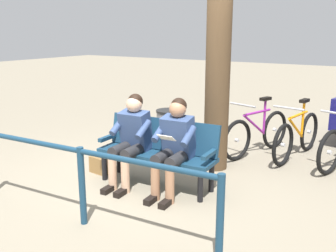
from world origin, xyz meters
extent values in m
plane|color=gray|center=(0.00, 0.00, 0.00)|extent=(40.00, 40.00, 0.00)
cube|color=navy|center=(-0.28, -0.16, 0.42)|extent=(1.62, 0.53, 0.05)
cube|color=navy|center=(-0.27, -0.35, 0.66)|extent=(1.61, 0.23, 0.42)
cube|color=navy|center=(-1.04, -0.20, 0.56)|extent=(0.08, 0.40, 0.05)
cube|color=navy|center=(0.48, -0.11, 0.56)|extent=(0.08, 0.40, 0.05)
cylinder|color=black|center=(-1.01, -0.03, 0.20)|extent=(0.07, 0.07, 0.40)
cylinder|color=black|center=(0.43, 0.05, 0.20)|extent=(0.07, 0.07, 0.40)
cylinder|color=black|center=(-0.99, -0.37, 0.20)|extent=(0.07, 0.07, 0.40)
cylinder|color=black|center=(0.45, -0.29, 0.20)|extent=(0.07, 0.07, 0.40)
cube|color=#334772|center=(-0.59, -0.20, 0.71)|extent=(0.40, 0.33, 0.55)
sphere|color=#A87554|center=(-0.59, -0.18, 1.06)|extent=(0.21, 0.21, 0.21)
sphere|color=black|center=(-0.59, -0.21, 1.10)|extent=(0.20, 0.20, 0.20)
cylinder|color=#262628|center=(-0.71, 0.00, 0.49)|extent=(0.17, 0.41, 0.15)
cylinder|color=#A87554|center=(-0.72, 0.19, 0.23)|extent=(0.11, 0.11, 0.45)
cube|color=black|center=(-0.72, 0.29, 0.04)|extent=(0.10, 0.22, 0.07)
cylinder|color=#334772|center=(-0.80, -0.09, 0.77)|extent=(0.11, 0.31, 0.23)
cylinder|color=#262628|center=(-0.51, 0.01, 0.49)|extent=(0.17, 0.41, 0.15)
cylinder|color=#A87554|center=(-0.52, 0.21, 0.23)|extent=(0.11, 0.11, 0.45)
cube|color=black|center=(-0.52, 0.31, 0.04)|extent=(0.10, 0.22, 0.07)
cylinder|color=#334772|center=(-0.40, -0.07, 0.77)|extent=(0.11, 0.31, 0.23)
cube|color=silver|center=(-0.61, 0.10, 0.77)|extent=(0.21, 0.13, 0.09)
cube|color=#334772|center=(0.05, -0.16, 0.71)|extent=(0.40, 0.33, 0.55)
sphere|color=#D8A884|center=(0.04, -0.14, 1.06)|extent=(0.21, 0.21, 0.21)
sphere|color=black|center=(0.05, -0.17, 1.10)|extent=(0.20, 0.20, 0.20)
cylinder|color=#262628|center=(-0.07, 0.03, 0.49)|extent=(0.17, 0.41, 0.15)
cylinder|color=#D8A884|center=(-0.08, 0.23, 0.23)|extent=(0.11, 0.11, 0.45)
cube|color=black|center=(-0.08, 0.33, 0.04)|extent=(0.10, 0.22, 0.07)
cylinder|color=#334772|center=(-0.16, -0.05, 0.77)|extent=(0.11, 0.31, 0.23)
cylinder|color=#262628|center=(0.13, 0.05, 0.49)|extent=(0.17, 0.41, 0.15)
cylinder|color=#D8A884|center=(0.12, 0.24, 0.23)|extent=(0.11, 0.11, 0.45)
cube|color=black|center=(0.12, 0.34, 0.04)|extent=(0.10, 0.22, 0.07)
cylinder|color=#334772|center=(0.24, -0.03, 0.77)|extent=(0.11, 0.31, 0.23)
cube|color=olive|center=(0.66, -0.10, 0.12)|extent=(0.31, 0.17, 0.24)
cylinder|color=#4C3823|center=(-0.64, -1.20, 1.67)|extent=(0.35, 0.35, 3.34)
cylinder|color=slate|center=(0.19, -1.22, 0.38)|extent=(0.39, 0.39, 0.76)
cylinder|color=black|center=(0.19, -1.22, 0.77)|extent=(0.41, 0.41, 0.03)
torus|color=black|center=(-2.13, -1.81, 0.33)|extent=(0.25, 0.65, 0.66)
cylinder|color=silver|center=(-2.13, -1.81, 0.33)|extent=(0.07, 0.07, 0.06)
torus|color=black|center=(-1.46, -1.81, 0.33)|extent=(0.16, 0.66, 0.66)
cylinder|color=silver|center=(-1.46, -1.81, 0.33)|extent=(0.06, 0.07, 0.06)
torus|color=black|center=(-1.62, -2.82, 0.33)|extent=(0.16, 0.66, 0.66)
cylinder|color=silver|center=(-1.62, -2.82, 0.33)|extent=(0.06, 0.07, 0.06)
cylinder|color=orange|center=(-1.54, -2.32, 0.71)|extent=(0.13, 0.63, 0.04)
cylinder|color=orange|center=(-1.53, -2.24, 0.51)|extent=(0.13, 0.60, 0.43)
cylinder|color=orange|center=(-1.57, -2.50, 0.63)|extent=(0.04, 0.04, 0.55)
cube|color=black|center=(-1.57, -2.50, 0.91)|extent=(0.12, 0.23, 0.05)
cylinder|color=#B2B2B7|center=(-1.48, -1.91, 0.88)|extent=(0.48, 0.10, 0.03)
torus|color=black|center=(-0.78, -1.68, 0.33)|extent=(0.25, 0.65, 0.66)
cylinder|color=silver|center=(-0.78, -1.68, 0.33)|extent=(0.07, 0.07, 0.06)
torus|color=black|center=(-1.08, -2.65, 0.33)|extent=(0.25, 0.65, 0.66)
cylinder|color=silver|center=(-1.08, -2.65, 0.33)|extent=(0.07, 0.07, 0.06)
cylinder|color=#8C268C|center=(-0.93, -2.16, 0.71)|extent=(0.22, 0.62, 0.04)
cylinder|color=#8C268C|center=(-0.91, -2.09, 0.51)|extent=(0.21, 0.58, 0.43)
cylinder|color=#8C268C|center=(-0.98, -2.34, 0.63)|extent=(0.04, 0.04, 0.55)
cube|color=black|center=(-0.98, -2.34, 0.91)|extent=(0.15, 0.24, 0.05)
cylinder|color=#B2B2B7|center=(-0.81, -1.77, 0.88)|extent=(0.47, 0.17, 0.03)
cylinder|color=navy|center=(-1.74, 1.01, 0.42)|extent=(0.07, 0.07, 0.85)
cylinder|color=navy|center=(-0.21, 1.11, 0.42)|extent=(0.07, 0.07, 0.85)
cylinder|color=navy|center=(-0.21, 1.11, 0.81)|extent=(3.06, 0.24, 0.06)
camera|label=1|loc=(-2.96, 3.76, 2.00)|focal=40.96mm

